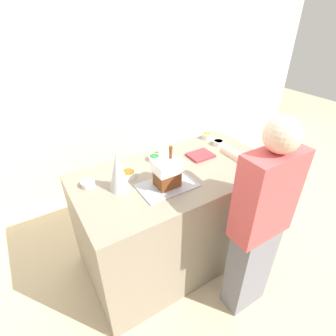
{
  "coord_description": "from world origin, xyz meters",
  "views": [
    {
      "loc": [
        -0.98,
        -1.45,
        2.08
      ],
      "look_at": [
        -0.09,
        0.0,
        1.01
      ],
      "focal_mm": 28.0,
      "sensor_mm": 36.0,
      "label": 1
    }
  ],
  "objects_px": {
    "candy_bowl_center_rear": "(154,158)",
    "person": "(259,225)",
    "candy_bowl_front_corner": "(163,152)",
    "candy_bowl_behind_tray": "(218,142)",
    "decorative_tree": "(118,171)",
    "gingerbread_house": "(167,173)",
    "candy_bowl_near_tray_left": "(128,174)",
    "candy_bowl_near_tray_right": "(207,136)",
    "candy_bowl_far_left": "(88,184)",
    "cookbook": "(201,155)",
    "baking_tray": "(167,186)",
    "mug": "(263,156)"
  },
  "relations": [
    {
      "from": "candy_bowl_front_corner",
      "to": "candy_bowl_near_tray_right",
      "type": "relative_size",
      "value": 0.91
    },
    {
      "from": "candy_bowl_center_rear",
      "to": "person",
      "type": "relative_size",
      "value": 0.06
    },
    {
      "from": "baking_tray",
      "to": "mug",
      "type": "xyz_separation_m",
      "value": [
        0.88,
        -0.11,
        0.04
      ]
    },
    {
      "from": "gingerbread_house",
      "to": "candy_bowl_behind_tray",
      "type": "height_order",
      "value": "gingerbread_house"
    },
    {
      "from": "candy_bowl_behind_tray",
      "to": "person",
      "type": "bearing_deg",
      "value": -113.45
    },
    {
      "from": "baking_tray",
      "to": "decorative_tree",
      "type": "distance_m",
      "value": 0.37
    },
    {
      "from": "candy_bowl_center_rear",
      "to": "candy_bowl_near_tray_left",
      "type": "xyz_separation_m",
      "value": [
        -0.3,
        -0.12,
        0.0
      ]
    },
    {
      "from": "candy_bowl_front_corner",
      "to": "mug",
      "type": "height_order",
      "value": "mug"
    },
    {
      "from": "candy_bowl_behind_tray",
      "to": "cookbook",
      "type": "xyz_separation_m",
      "value": [
        -0.28,
        -0.09,
        -0.01
      ]
    },
    {
      "from": "candy_bowl_front_corner",
      "to": "candy_bowl_near_tray_left",
      "type": "bearing_deg",
      "value": -159.48
    },
    {
      "from": "gingerbread_house",
      "to": "cookbook",
      "type": "relative_size",
      "value": 1.4
    },
    {
      "from": "candy_bowl_near_tray_left",
      "to": "cookbook",
      "type": "relative_size",
      "value": 0.6
    },
    {
      "from": "candy_bowl_front_corner",
      "to": "candy_bowl_center_rear",
      "type": "distance_m",
      "value": 0.12
    },
    {
      "from": "candy_bowl_behind_tray",
      "to": "cookbook",
      "type": "height_order",
      "value": "candy_bowl_behind_tray"
    },
    {
      "from": "candy_bowl_center_rear",
      "to": "candy_bowl_far_left",
      "type": "distance_m",
      "value": 0.6
    },
    {
      "from": "decorative_tree",
      "to": "baking_tray",
      "type": "bearing_deg",
      "value": -26.27
    },
    {
      "from": "candy_bowl_center_rear",
      "to": "person",
      "type": "xyz_separation_m",
      "value": [
        0.28,
        -0.93,
        -0.15
      ]
    },
    {
      "from": "decorative_tree",
      "to": "person",
      "type": "height_order",
      "value": "person"
    },
    {
      "from": "candy_bowl_behind_tray",
      "to": "cookbook",
      "type": "relative_size",
      "value": 0.47
    },
    {
      "from": "candy_bowl_near_tray_right",
      "to": "candy_bowl_far_left",
      "type": "bearing_deg",
      "value": -172.01
    },
    {
      "from": "mug",
      "to": "baking_tray",
      "type": "bearing_deg",
      "value": 172.6
    },
    {
      "from": "gingerbread_house",
      "to": "candy_bowl_behind_tray",
      "type": "distance_m",
      "value": 0.83
    },
    {
      "from": "candy_bowl_front_corner",
      "to": "person",
      "type": "bearing_deg",
      "value": -80.27
    },
    {
      "from": "baking_tray",
      "to": "candy_bowl_behind_tray",
      "type": "bearing_deg",
      "value": 22.34
    },
    {
      "from": "candy_bowl_center_rear",
      "to": "candy_bowl_near_tray_right",
      "type": "distance_m",
      "value": 0.66
    },
    {
      "from": "candy_bowl_near_tray_right",
      "to": "candy_bowl_behind_tray",
      "type": "height_order",
      "value": "candy_bowl_near_tray_right"
    },
    {
      "from": "candy_bowl_near_tray_right",
      "to": "baking_tray",
      "type": "bearing_deg",
      "value": -147.66
    },
    {
      "from": "candy_bowl_front_corner",
      "to": "person",
      "type": "height_order",
      "value": "person"
    },
    {
      "from": "cookbook",
      "to": "baking_tray",
      "type": "bearing_deg",
      "value": -155.09
    },
    {
      "from": "candy_bowl_front_corner",
      "to": "candy_bowl_behind_tray",
      "type": "height_order",
      "value": "candy_bowl_front_corner"
    },
    {
      "from": "gingerbread_house",
      "to": "candy_bowl_near_tray_left",
      "type": "height_order",
      "value": "gingerbread_house"
    },
    {
      "from": "decorative_tree",
      "to": "candy_bowl_center_rear",
      "type": "height_order",
      "value": "decorative_tree"
    },
    {
      "from": "gingerbread_house",
      "to": "baking_tray",
      "type": "bearing_deg",
      "value": -152.28
    },
    {
      "from": "candy_bowl_near_tray_right",
      "to": "candy_bowl_front_corner",
      "type": "bearing_deg",
      "value": -173.5
    },
    {
      "from": "candy_bowl_near_tray_right",
      "to": "cookbook",
      "type": "xyz_separation_m",
      "value": [
        -0.28,
        -0.26,
        -0.02
      ]
    },
    {
      "from": "person",
      "to": "decorative_tree",
      "type": "bearing_deg",
      "value": 134.49
    },
    {
      "from": "candy_bowl_far_left",
      "to": "person",
      "type": "bearing_deg",
      "value": -44.36
    },
    {
      "from": "candy_bowl_front_corner",
      "to": "candy_bowl_behind_tray",
      "type": "distance_m",
      "value": 0.55
    },
    {
      "from": "candy_bowl_front_corner",
      "to": "person",
      "type": "relative_size",
      "value": 0.06
    },
    {
      "from": "baking_tray",
      "to": "candy_bowl_near_tray_right",
      "type": "xyz_separation_m",
      "value": [
        0.76,
        0.48,
        0.02
      ]
    },
    {
      "from": "decorative_tree",
      "to": "candy_bowl_behind_tray",
      "type": "height_order",
      "value": "decorative_tree"
    },
    {
      "from": "gingerbread_house",
      "to": "candy_bowl_near_tray_left",
      "type": "xyz_separation_m",
      "value": [
        -0.19,
        0.26,
        -0.09
      ]
    },
    {
      "from": "decorative_tree",
      "to": "person",
      "type": "relative_size",
      "value": 0.19
    },
    {
      "from": "cookbook",
      "to": "gingerbread_house",
      "type": "bearing_deg",
      "value": -155.1
    },
    {
      "from": "gingerbread_house",
      "to": "candy_bowl_near_tray_left",
      "type": "relative_size",
      "value": 2.32
    },
    {
      "from": "candy_bowl_center_rear",
      "to": "candy_bowl_far_left",
      "type": "height_order",
      "value": "same"
    },
    {
      "from": "candy_bowl_front_corner",
      "to": "candy_bowl_center_rear",
      "type": "height_order",
      "value": "candy_bowl_front_corner"
    },
    {
      "from": "candy_bowl_center_rear",
      "to": "mug",
      "type": "bearing_deg",
      "value": -32.69
    },
    {
      "from": "candy_bowl_near_tray_left",
      "to": "candy_bowl_far_left",
      "type": "xyz_separation_m",
      "value": [
        -0.3,
        0.04,
        -0.0
      ]
    },
    {
      "from": "baking_tray",
      "to": "person",
      "type": "height_order",
      "value": "person"
    }
  ]
}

